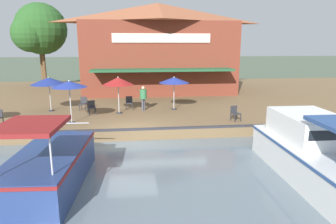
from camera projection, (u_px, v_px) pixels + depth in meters
name	position (u px, v px, depth m)	size (l,w,h in m)	color
ground_plane	(131.00, 142.00, 15.14)	(220.00, 220.00, 0.00)	#4C5B47
quay_deck	(132.00, 98.00, 25.73)	(22.00, 56.00, 0.60)	brown
quay_edge_fender	(131.00, 129.00, 15.09)	(0.20, 50.40, 0.10)	#2D2D33
waterfront_restaurant	(158.00, 47.00, 27.30)	(9.23, 13.64, 7.84)	brown
patio_umbrella_back_row	(118.00, 81.00, 18.41)	(1.92, 1.92, 2.31)	#B7B7B7
patio_umbrella_far_corner	(69.00, 84.00, 16.05)	(1.88, 1.88, 2.37)	#B7B7B7
patio_umbrella_mid_patio_right	(49.00, 81.00, 19.09)	(2.26, 2.26, 2.23)	#B7B7B7
patio_umbrella_near_quay_edge	(174.00, 80.00, 19.55)	(1.98, 1.98, 2.20)	#B7B7B7
cafe_chair_beside_entrance	(83.00, 103.00, 19.78)	(0.51, 0.51, 0.85)	#2D2D33
cafe_chair_mid_patio	(129.00, 102.00, 20.01)	(0.44, 0.44, 0.85)	#2D2D33
cafe_chair_back_row_seat	(235.00, 113.00, 16.92)	(0.56, 0.56, 0.85)	#2D2D33
cafe_chair_far_corner_seat	(92.00, 107.00, 18.49)	(0.55, 0.55, 0.85)	#2D2D33
person_at_quay_edge	(143.00, 95.00, 19.50)	(0.45, 0.45, 1.60)	#4C4C56
motorboat_second_along	(312.00, 151.00, 11.23)	(8.08, 2.78, 2.50)	white
motorboat_nearest_quay	(54.00, 162.00, 10.61)	(5.92, 2.40, 2.54)	navy
tree_upstream_bank	(38.00, 37.00, 31.11)	(3.72, 3.55, 6.94)	brown
tree_downstream_bank	(38.00, 30.00, 29.18)	(5.23, 4.98, 8.23)	brown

